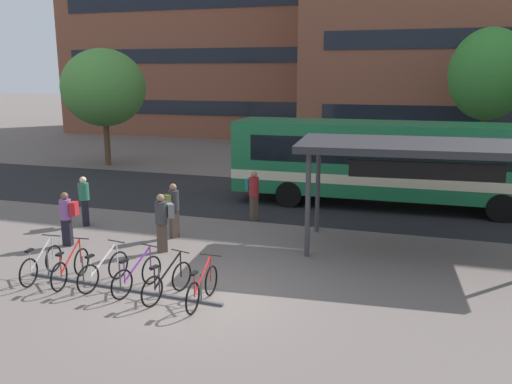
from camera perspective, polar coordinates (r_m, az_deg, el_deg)
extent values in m
plane|color=#6B605B|center=(12.43, -5.77, -11.09)|extent=(200.00, 200.00, 0.00)
cube|color=#232326|center=(21.36, 4.54, -0.83)|extent=(80.00, 7.20, 0.01)
cube|color=#196B3D|center=(20.53, 14.57, 3.50)|extent=(12.04, 2.77, 2.70)
cube|color=beige|center=(20.64, 14.47, 1.72)|extent=(12.06, 2.79, 0.36)
cube|color=black|center=(21.71, 13.96, 5.10)|extent=(9.84, 0.24, 0.97)
cube|color=black|center=(19.25, 13.62, 4.17)|extent=(9.84, 0.24, 0.97)
cylinder|color=black|center=(22.13, 24.14, -0.13)|extent=(1.01, 0.32, 1.00)
cylinder|color=black|center=(19.90, 24.99, -1.55)|extent=(1.01, 0.32, 1.00)
cylinder|color=black|center=(22.31, 4.90, 1.05)|extent=(1.01, 0.32, 1.00)
cylinder|color=black|center=(20.10, 3.60, -0.23)|extent=(1.01, 0.32, 1.00)
cube|color=#47474C|center=(13.07, -14.43, -10.06)|extent=(5.30, 0.38, 0.06)
cylinder|color=#47474C|center=(14.23, -21.60, -7.30)|extent=(0.04, 0.04, 0.70)
cylinder|color=#47474C|center=(13.57, -18.23, -8.01)|extent=(0.04, 0.04, 0.70)
cylinder|color=#47474C|center=(12.96, -14.51, -8.75)|extent=(0.04, 0.04, 0.70)
cylinder|color=#47474C|center=(12.41, -10.43, -9.53)|extent=(0.04, 0.04, 0.70)
cylinder|color=#47474C|center=(11.93, -5.97, -10.32)|extent=(0.04, 0.04, 0.70)
torus|color=black|center=(14.60, -21.06, -6.73)|extent=(0.10, 0.71, 0.70)
torus|color=black|center=(13.82, -23.39, -8.03)|extent=(0.10, 0.71, 0.70)
cube|color=#B7BABF|center=(14.13, -22.25, -6.14)|extent=(0.10, 0.92, 0.58)
cylinder|color=#B7BABF|center=(13.81, -23.25, -6.87)|extent=(0.03, 0.03, 0.55)
cube|color=black|center=(13.73, -23.34, -5.83)|extent=(0.12, 0.23, 0.05)
cylinder|color=#B7BABF|center=(14.49, -21.20, -5.58)|extent=(0.03, 0.03, 0.65)
cylinder|color=black|center=(14.40, -21.30, -4.39)|extent=(0.52, 0.07, 0.03)
torus|color=black|center=(14.12, -18.37, -7.19)|extent=(0.12, 0.70, 0.70)
torus|color=black|center=(13.30, -20.54, -8.59)|extent=(0.12, 0.70, 0.70)
cube|color=red|center=(13.62, -19.47, -6.60)|extent=(0.13, 0.92, 0.58)
cylinder|color=red|center=(13.29, -20.40, -7.39)|extent=(0.03, 0.03, 0.55)
cube|color=black|center=(13.21, -20.49, -6.31)|extent=(0.12, 0.23, 0.05)
cylinder|color=red|center=(14.00, -18.50, -6.00)|extent=(0.04, 0.04, 0.65)
cylinder|color=black|center=(13.91, -18.59, -4.78)|extent=(0.52, 0.08, 0.03)
torus|color=black|center=(13.62, -14.68, -7.68)|extent=(0.17, 0.70, 0.70)
torus|color=black|center=(12.94, -17.72, -8.98)|extent=(0.17, 0.70, 0.70)
cube|color=silver|center=(13.18, -16.18, -7.01)|extent=(0.19, 0.91, 0.58)
cylinder|color=silver|center=(12.91, -17.48, -7.76)|extent=(0.03, 0.03, 0.55)
cube|color=black|center=(12.83, -17.56, -6.65)|extent=(0.14, 0.23, 0.05)
cylinder|color=silver|center=(13.50, -14.81, -6.45)|extent=(0.04, 0.04, 0.65)
cylinder|color=black|center=(13.41, -14.89, -5.18)|extent=(0.52, 0.12, 0.03)
torus|color=black|center=(13.13, -11.25, -8.29)|extent=(0.19, 0.70, 0.70)
torus|color=black|center=(12.43, -14.31, -9.68)|extent=(0.19, 0.70, 0.70)
cube|color=#702893|center=(12.67, -12.74, -7.62)|extent=(0.22, 0.91, 0.58)
cylinder|color=#702893|center=(12.40, -14.06, -8.40)|extent=(0.04, 0.04, 0.55)
cube|color=black|center=(12.31, -14.13, -7.26)|extent=(0.14, 0.24, 0.05)
cylinder|color=#702893|center=(13.00, -11.36, -7.02)|extent=(0.04, 0.04, 0.65)
cylinder|color=black|center=(12.90, -11.42, -5.71)|extent=(0.51, 0.13, 0.03)
torus|color=black|center=(12.63, -8.05, -9.03)|extent=(0.21, 0.69, 0.70)
torus|color=black|center=(11.92, -11.19, -10.51)|extent=(0.21, 0.69, 0.70)
cube|color=black|center=(12.16, -9.56, -8.36)|extent=(0.25, 0.90, 0.58)
cylinder|color=black|center=(11.88, -10.91, -9.19)|extent=(0.04, 0.04, 0.55)
cube|color=black|center=(11.79, -10.97, -8.00)|extent=(0.15, 0.24, 0.05)
cylinder|color=black|center=(12.50, -8.16, -7.72)|extent=(0.04, 0.04, 0.65)
cylinder|color=black|center=(12.39, -8.20, -6.36)|extent=(0.51, 0.15, 0.03)
torus|color=black|center=(12.31, -4.87, -9.53)|extent=(0.05, 0.70, 0.70)
torus|color=black|center=(11.45, -6.87, -11.35)|extent=(0.05, 0.70, 0.70)
cube|color=red|center=(11.77, -5.83, -8.97)|extent=(0.04, 0.92, 0.58)
cylinder|color=red|center=(11.43, -6.69, -9.95)|extent=(0.03, 0.03, 0.55)
cube|color=black|center=(11.33, -6.73, -8.72)|extent=(0.10, 0.22, 0.05)
cylinder|color=red|center=(12.17, -4.94, -8.20)|extent=(0.03, 0.03, 0.65)
cylinder|color=black|center=(12.07, -4.97, -6.81)|extent=(0.52, 0.03, 0.03)
cylinder|color=#38383D|center=(14.50, 5.63, -1.46)|extent=(0.15, 0.15, 2.93)
cylinder|color=#38383D|center=(16.84, 6.70, 0.52)|extent=(0.15, 0.15, 2.93)
cube|color=#28282D|center=(15.33, 17.55, 4.75)|extent=(7.00, 3.71, 0.20)
cube|color=black|center=(14.06, 17.82, 2.19)|extent=(3.82, 0.36, 0.44)
cube|color=#47382D|center=(15.31, -10.14, -4.88)|extent=(0.33, 0.32, 0.84)
cylinder|color=#333338|center=(15.10, -10.24, -2.21)|extent=(0.48, 0.48, 0.64)
sphere|color=#936B4C|center=(15.00, -10.31, -0.63)|extent=(0.22, 0.22, 0.22)
cube|color=slate|center=(15.16, -9.30, -1.99)|extent=(0.32, 0.33, 0.40)
cube|color=black|center=(18.52, -17.99, -2.15)|extent=(0.32, 0.33, 0.89)
cylinder|color=#23664C|center=(18.35, -18.15, 0.05)|extent=(0.48, 0.48, 0.57)
sphere|color=beige|center=(18.27, -18.23, 1.25)|extent=(0.22, 0.22, 0.22)
cube|color=#56602D|center=(18.60, -18.27, 0.29)|extent=(0.33, 0.32, 0.40)
cube|color=black|center=(16.59, -19.75, -4.13)|extent=(0.30, 0.25, 0.81)
cylinder|color=#7F4C93|center=(16.41, -19.93, -1.79)|extent=(0.40, 0.40, 0.59)
sphere|color=brown|center=(16.32, -20.04, -0.41)|extent=(0.22, 0.22, 0.22)
cube|color=#B21E23|center=(16.29, -19.11, -1.72)|extent=(0.23, 0.31, 0.40)
cube|color=#47382D|center=(16.55, -8.84, -3.44)|extent=(0.30, 0.32, 0.87)
cylinder|color=#333338|center=(16.36, -8.93, -0.92)|extent=(0.46, 0.46, 0.63)
sphere|color=#936B4C|center=(16.27, -8.98, 0.53)|extent=(0.22, 0.22, 0.22)
cube|color=#56602D|center=(16.21, -9.69, -0.96)|extent=(0.33, 0.29, 0.40)
cube|color=#47382D|center=(18.29, -0.23, -1.73)|extent=(0.33, 0.32, 0.87)
cylinder|color=maroon|center=(18.11, -0.23, 0.59)|extent=(0.48, 0.48, 0.65)
sphere|color=#936B4C|center=(18.02, -0.23, 1.94)|extent=(0.22, 0.22, 0.22)
cube|color=#197075|center=(18.32, -0.66, 0.83)|extent=(0.32, 0.33, 0.40)
cylinder|color=brown|center=(30.37, -15.82, 5.14)|extent=(0.32, 0.32, 2.47)
ellipsoid|color=#4C8E3D|center=(30.14, -16.17, 10.80)|extent=(4.49, 4.49, 4.16)
cylinder|color=brown|center=(29.43, 23.28, 4.89)|extent=(0.32, 0.32, 3.01)
ellipsoid|color=#388433|center=(29.22, 23.88, 11.57)|extent=(3.88, 3.88, 4.55)
cube|color=brown|center=(46.95, -4.83, 18.61)|extent=(23.33, 10.54, 19.64)
cube|color=black|center=(41.91, -7.38, 9.04)|extent=(20.53, 0.06, 1.10)
cube|color=black|center=(41.85, -7.54, 14.41)|extent=(20.53, 0.06, 1.10)
cube|color=black|center=(42.15, -7.71, 19.75)|extent=(20.53, 0.06, 1.10)
cube|color=brown|center=(55.49, 12.91, 15.49)|extent=(15.49, 10.36, 15.88)
cube|color=black|center=(50.30, 12.10, 9.50)|extent=(13.63, 0.06, 1.10)
cube|color=black|center=(50.24, 12.32, 14.02)|extent=(13.63, 0.06, 1.10)
cube|color=black|center=(50.51, 12.55, 18.52)|extent=(13.63, 0.06, 1.10)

